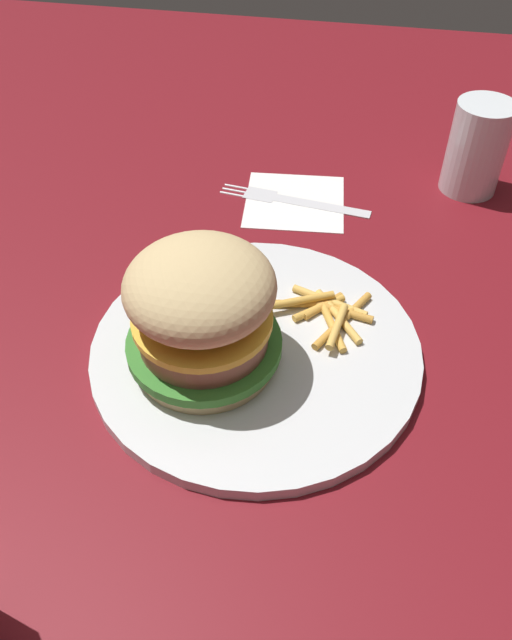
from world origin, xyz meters
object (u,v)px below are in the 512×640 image
(plate, at_px, (256,349))
(napkin, at_px, (295,201))
(fork, at_px, (293,199))
(drink_glass, at_px, (475,154))
(fries_pile, at_px, (325,312))
(sandwich, at_px, (202,311))

(plate, xyz_separation_m, napkin, (0.24, -0.00, -0.01))
(fork, distance_m, drink_glass, 0.21)
(fries_pile, xyz_separation_m, napkin, (0.19, 0.05, -0.02))
(napkin, relative_size, fork, 0.63)
(plate, distance_m, napkin, 0.24)
(fork, relative_size, drink_glass, 1.69)
(plate, height_order, napkin, plate)
(drink_glass, bearing_deg, napkin, 108.87)
(fries_pile, relative_size, napkin, 1.01)
(plate, bearing_deg, fork, 0.38)
(sandwich, xyz_separation_m, fries_pile, (0.07, -0.09, -0.05))
(plate, distance_m, sandwich, 0.08)
(sandwich, relative_size, fries_pile, 1.15)
(plate, xyz_separation_m, sandwich, (-0.02, 0.04, 0.06))
(sandwich, distance_m, napkin, 0.27)
(napkin, bearing_deg, fries_pile, -164.08)
(plate, distance_m, drink_glass, 0.36)
(fork, bearing_deg, drink_glass, -71.33)
(fries_pile, bearing_deg, plate, 130.68)
(plate, xyz_separation_m, fork, (0.24, 0.00, -0.00))
(plate, relative_size, fries_pile, 2.56)
(fries_pile, relative_size, fork, 0.64)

